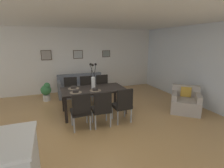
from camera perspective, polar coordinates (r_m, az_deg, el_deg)
ground_plane at (r=4.48m, az=-6.72°, el=-13.28°), size 9.00×9.00×0.00m
back_wall_panel at (r=7.22m, az=-13.28°, el=7.75°), size 9.00×0.10×2.60m
side_window_wall at (r=6.29m, az=26.29°, el=5.78°), size 0.10×6.30×2.60m
ceiling_panel at (r=4.41m, az=-9.12°, el=21.59°), size 9.00×7.20×0.08m
dining_table at (r=4.91m, az=-6.30°, el=-2.42°), size 1.80×0.94×0.74m
dining_chair_near_left at (r=4.05m, az=-10.55°, el=-8.49°), size 0.44×0.44×0.92m
dining_chair_near_right at (r=5.69m, az=-13.72°, el=-2.04°), size 0.47×0.47×0.92m
dining_chair_far_left at (r=4.13m, az=-3.50°, el=-7.84°), size 0.46×0.46×0.92m
dining_chair_far_right at (r=5.76m, az=-8.45°, el=-1.57°), size 0.45×0.45×0.92m
dining_chair_mid_left at (r=4.35m, az=3.74°, el=-6.68°), size 0.45×0.45×0.92m
dining_chair_mid_right at (r=5.93m, az=-3.11°, el=-0.98°), size 0.44×0.44×0.92m
centerpiece_vase at (r=4.82m, az=-6.41°, el=1.68°), size 0.21×0.23×0.73m
placemat_near_left at (r=4.59m, az=-12.23°, el=-2.80°), size 0.32×0.32×0.01m
bowl_near_left at (r=4.58m, az=-12.25°, el=-2.36°), size 0.17×0.17×0.07m
placemat_near_right at (r=4.99m, az=-12.94°, el=-1.47°), size 0.32×0.32×0.01m
bowl_near_right at (r=4.98m, az=-12.97°, el=-1.06°), size 0.17×0.17×0.07m
placemat_far_left at (r=4.69m, az=-5.69°, el=-2.18°), size 0.32×0.32×0.01m
bowl_far_left at (r=4.68m, az=-5.70°, el=-1.74°), size 0.17×0.17×0.07m
sofa at (r=6.80m, az=-10.35°, el=-1.25°), size 1.79×0.84×0.80m
armchair at (r=5.56m, az=23.65°, el=-5.65°), size 1.13×1.13×0.75m
framed_picture_left at (r=7.08m, az=-21.45°, el=9.10°), size 0.39×0.03×0.38m
framed_picture_center at (r=7.16m, az=-11.48°, el=9.83°), size 0.39×0.03×0.35m
framed_picture_right at (r=7.46m, az=-1.99°, el=10.25°), size 0.35×0.03×0.29m
potted_plant at (r=6.38m, az=-21.47°, el=-2.17°), size 0.36×0.36×0.67m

